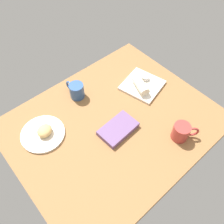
# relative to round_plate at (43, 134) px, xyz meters

# --- Properties ---
(dining_table) EXTENTS (1.10, 0.90, 0.04)m
(dining_table) POSITION_rel_round_plate_xyz_m (0.33, -0.19, -0.03)
(dining_table) COLOR olive
(dining_table) RESTS_ON ground
(round_plate) EXTENTS (0.23, 0.23, 0.01)m
(round_plate) POSITION_rel_round_plate_xyz_m (0.00, 0.00, 0.00)
(round_plate) COLOR silver
(round_plate) RESTS_ON dining_table
(scone_pastry) EXTENTS (0.11, 0.11, 0.05)m
(scone_pastry) POSITION_rel_round_plate_xyz_m (0.01, -0.01, 0.03)
(scone_pastry) COLOR tan
(scone_pastry) RESTS_ON round_plate
(square_plate) EXTENTS (0.27, 0.27, 0.02)m
(square_plate) POSITION_rel_round_plate_xyz_m (0.65, -0.10, 0.00)
(square_plate) COLOR silver
(square_plate) RESTS_ON dining_table
(sauce_cup) EXTENTS (0.05, 0.05, 0.02)m
(sauce_cup) POSITION_rel_round_plate_xyz_m (0.70, -0.08, 0.02)
(sauce_cup) COLOR silver
(sauce_cup) RESTS_ON square_plate
(breakfast_wrap) EXTENTS (0.10, 0.14, 0.06)m
(breakfast_wrap) POSITION_rel_round_plate_xyz_m (0.61, -0.12, 0.04)
(breakfast_wrap) COLOR beige
(breakfast_wrap) RESTS_ON square_plate
(book_stack) EXTENTS (0.21, 0.14, 0.03)m
(book_stack) POSITION_rel_round_plate_xyz_m (0.32, -0.24, 0.01)
(book_stack) COLOR #6B4C7A
(book_stack) RESTS_ON dining_table
(coffee_mug) EXTENTS (0.12, 0.11, 0.10)m
(coffee_mug) POSITION_rel_round_plate_xyz_m (0.54, -0.49, 0.04)
(coffee_mug) COLOR #B23833
(coffee_mug) RESTS_ON dining_table
(second_mug) EXTENTS (0.08, 0.13, 0.09)m
(second_mug) POSITION_rel_round_plate_xyz_m (0.30, 0.10, 0.04)
(second_mug) COLOR #2D518C
(second_mug) RESTS_ON dining_table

